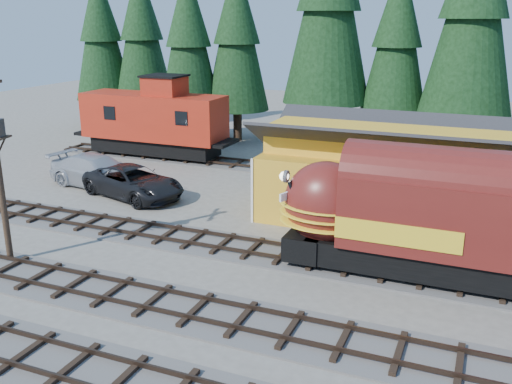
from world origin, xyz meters
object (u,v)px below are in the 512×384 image
at_px(pickup_truck_a, 134,182).
at_px(locomotive, 462,227).
at_px(pickup_truck_b, 98,172).
at_px(depot, 383,165).
at_px(caboose, 154,120).

bearing_deg(pickup_truck_a, locomotive, -88.00).
height_order(pickup_truck_a, pickup_truck_b, pickup_truck_b).
bearing_deg(depot, pickup_truck_a, -173.20).
height_order(depot, pickup_truck_a, depot).
distance_m(pickup_truck_a, pickup_truck_b, 3.42).
xyz_separation_m(locomotive, caboose, (-22.66, 14.00, 0.35)).
bearing_deg(pickup_truck_a, caboose, 41.48).
bearing_deg(depot, pickup_truck_b, -177.64).
height_order(caboose, pickup_truck_b, caboose).
bearing_deg(locomotive, pickup_truck_b, 165.07).
distance_m(locomotive, caboose, 26.64).
xyz_separation_m(depot, pickup_truck_b, (-17.41, -0.72, -1.98)).
xyz_separation_m(depot, locomotive, (4.28, -6.50, -0.51)).
bearing_deg(pickup_truck_b, locomotive, -97.12).
bearing_deg(locomotive, pickup_truck_a, 165.34).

